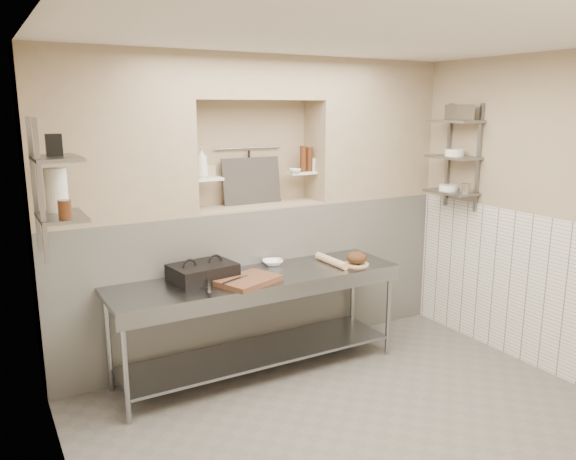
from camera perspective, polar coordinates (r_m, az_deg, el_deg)
floor at (r=4.50m, az=7.60°, el=-19.75°), size 4.00×3.90×0.10m
ceiling at (r=3.85m, az=8.90°, el=19.91°), size 4.00×3.90×0.10m
wall_left at (r=3.16m, az=-22.85°, el=-5.82°), size 0.10×3.90×2.80m
wall_right at (r=5.41m, az=25.67°, el=1.18°), size 0.10×3.90×2.80m
wall_back at (r=5.61m, az=-4.36°, el=2.73°), size 4.00×0.10×2.80m
backwall_lower at (r=5.55m, az=-3.14°, el=-4.78°), size 4.00×0.40×1.40m
alcove_sill at (r=5.39m, az=-3.22°, el=2.46°), size 1.30×0.40×0.02m
backwall_pillar_left at (r=4.87m, az=-17.60°, el=9.03°), size 1.35×0.40×1.40m
backwall_pillar_right at (r=6.02m, az=8.25°, el=10.00°), size 1.35×0.40×1.40m
backwall_header at (r=5.31m, az=-3.38°, el=15.20°), size 1.30×0.40×0.40m
wainscot_left at (r=3.44m, az=-20.81°, el=-16.86°), size 0.02×3.90×1.40m
wainscot_right at (r=5.53m, az=24.63°, el=-6.00°), size 0.02×3.90×1.40m
alcove_shelf_left at (r=5.15m, az=-8.28°, el=5.15°), size 0.28×0.16×0.02m
alcove_shelf_right at (r=5.58m, az=1.36°, el=5.83°), size 0.28×0.16×0.02m
utensil_rail at (r=5.47m, az=-4.09°, el=8.30°), size 0.70×0.02×0.02m
hanging_steel at (r=5.47m, az=-3.97°, el=6.51°), size 0.02×0.02×0.30m
splash_panel at (r=5.44m, az=-3.72°, el=5.00°), size 0.60×0.08×0.45m
shelf_rail_left_a at (r=4.31m, az=-24.38°, el=4.13°), size 0.03×0.03×0.95m
shelf_rail_left_b at (r=3.91m, az=-23.81°, el=3.46°), size 0.03×0.03×0.95m
wall_shelf_left_lower at (r=4.16m, az=-22.02°, el=1.27°), size 0.30×0.50×0.02m
wall_shelf_left_upper at (r=4.10m, az=-22.47°, el=6.76°), size 0.30×0.50×0.03m
shelf_rail_right_a at (r=6.09m, az=15.97°, el=7.32°), size 0.03×0.03×1.05m
shelf_rail_right_b at (r=5.82m, az=18.78°, el=6.93°), size 0.03×0.03×1.05m
wall_shelf_right_lower at (r=5.89m, az=16.23°, el=3.72°), size 0.30×0.50×0.02m
wall_shelf_right_mid at (r=5.85m, az=16.43°, el=7.11°), size 0.30×0.50×0.02m
wall_shelf_right_upper at (r=5.84m, az=16.64°, el=10.53°), size 0.30×0.50×0.03m
prep_table at (r=4.98m, az=-2.98°, el=-7.53°), size 2.60×0.70×0.90m
panini_press at (r=4.81m, az=-8.65°, el=-4.26°), size 0.57×0.45×0.14m
cutting_board at (r=4.70m, az=-4.03°, el=-5.14°), size 0.59×0.50×0.04m
knife_blade at (r=4.65m, az=-5.38°, el=-5.02°), size 0.27×0.14×0.01m
tongs at (r=4.48m, az=-8.06°, el=-5.65°), size 0.12×0.27×0.03m
mixing_bowl at (r=5.22m, az=-1.56°, el=-3.32°), size 0.24×0.24×0.05m
rolling_pin at (r=5.25m, az=4.43°, el=-3.14°), size 0.08×0.45×0.07m
bread_board at (r=5.27m, az=6.96°, el=-3.47°), size 0.23×0.23×0.01m
bread_loaf at (r=5.25m, az=6.98°, el=-2.80°), size 0.19×0.19×0.11m
bottle_soap at (r=5.10m, az=-8.75°, el=6.78°), size 0.12×0.12×0.28m
jar_alcove at (r=5.15m, az=-7.93°, el=5.94°), size 0.08×0.08×0.12m
bowl_alcove at (r=5.48m, az=0.71°, el=6.04°), size 0.14×0.14×0.04m
condiment_a at (r=5.60m, az=2.19°, el=7.20°), size 0.07×0.07×0.24m
condiment_b at (r=5.56m, az=1.53°, el=7.24°), size 0.06×0.06×0.25m
condiment_c at (r=5.65m, az=2.45°, el=6.66°), size 0.07×0.07×0.12m
jug_left at (r=4.28m, az=-22.48°, el=3.78°), size 0.15×0.15×0.31m
jar_left at (r=3.95m, az=-21.72°, el=1.91°), size 0.09×0.09×0.13m
box_left_upper at (r=4.16m, az=-22.69°, el=7.99°), size 0.11×0.11×0.15m
bowl_right at (r=5.92m, az=15.97°, el=4.17°), size 0.19×0.19×0.06m
canister_right at (r=5.76m, az=17.61°, el=4.05°), size 0.10×0.10×0.10m
bowl_right_mid at (r=5.84m, az=16.55°, el=7.55°), size 0.19×0.19×0.07m
basket_right at (r=5.80m, az=17.02°, el=11.37°), size 0.25×0.28×0.15m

